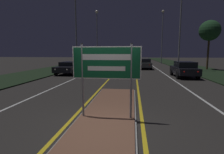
{
  "coord_description": "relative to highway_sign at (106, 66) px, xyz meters",
  "views": [
    {
      "loc": [
        0.86,
        -4.94,
        2.24
      ],
      "look_at": [
        0.0,
        2.12,
        1.25
      ],
      "focal_mm": 28.0,
      "sensor_mm": 36.0,
      "label": 1
    }
  ],
  "objects": [
    {
      "name": "car_approaching_1",
      "position": [
        -2.51,
        27.6,
        -1.09
      ],
      "size": [
        1.85,
        4.35,
        1.38
      ],
      "color": "silver",
      "rests_on": "ground_plane"
    },
    {
      "name": "streetlight_left_near",
      "position": [
        -6.32,
        16.22,
        5.76
      ],
      "size": [
        0.63,
        0.63,
        11.04
      ],
      "color": "gray",
      "rests_on": "ground_plane"
    },
    {
      "name": "verge_right",
      "position": [
        9.5,
        19.38,
        -1.78
      ],
      "size": [
        5.0,
        100.0,
        0.08
      ],
      "color": "black",
      "rests_on": "ground_plane"
    },
    {
      "name": "roadside_palm_right",
      "position": [
        10.44,
        18.51,
        3.17
      ],
      "size": [
        2.57,
        2.57,
        6.23
      ],
      "color": "#4C3823",
      "rests_on": "verge_right"
    },
    {
      "name": "car_approaching_2",
      "position": [
        -2.34,
        36.98,
        -1.11
      ],
      "size": [
        1.99,
        4.2,
        1.33
      ],
      "color": "navy",
      "rests_on": "ground_plane"
    },
    {
      "name": "car_approaching_0",
      "position": [
        -5.9,
        12.42,
        -1.13
      ],
      "size": [
        2.02,
        4.47,
        1.28
      ],
      "color": "black",
      "rests_on": "ground_plane"
    },
    {
      "name": "centre_line_yellow_left",
      "position": [
        -1.18,
        24.38,
        -1.82
      ],
      "size": [
        0.12,
        70.0,
        0.01
      ],
      "color": "gold",
      "rests_on": "ground_plane"
    },
    {
      "name": "median_island",
      "position": [
        0.0,
        0.0,
        -1.78
      ],
      "size": [
        1.98,
        9.26,
        0.1
      ],
      "color": "#999993",
      "rests_on": "ground_plane"
    },
    {
      "name": "car_receding_0",
      "position": [
        5.51,
        11.05,
        -1.06
      ],
      "size": [
        1.86,
        4.08,
        1.44
      ],
      "color": "black",
      "rests_on": "ground_plane"
    },
    {
      "name": "car_receding_1",
      "position": [
        2.37,
        19.13,
        -1.08
      ],
      "size": [
        1.95,
        4.13,
        1.41
      ],
      "color": "#4C514C",
      "rests_on": "ground_plane"
    },
    {
      "name": "ground_plane",
      "position": [
        0.0,
        -0.62,
        -1.82
      ],
      "size": [
        160.0,
        160.0,
        0.0
      ],
      "primitive_type": "plane",
      "color": "#282623"
    },
    {
      "name": "verge_left",
      "position": [
        -9.5,
        19.38,
        -1.78
      ],
      "size": [
        5.0,
        100.0,
        0.08
      ],
      "color": "black",
      "rests_on": "ground_plane"
    },
    {
      "name": "streetlight_right_near",
      "position": [
        6.45,
        17.1,
        4.81
      ],
      "size": [
        0.49,
        0.49,
        10.91
      ],
      "color": "gray",
      "rests_on": "ground_plane"
    },
    {
      "name": "edge_line_white_left",
      "position": [
        -7.2,
        24.38,
        -1.82
      ],
      "size": [
        0.1,
        70.0,
        0.01
      ],
      "color": "silver",
      "rests_on": "ground_plane"
    },
    {
      "name": "centre_line_yellow_right",
      "position": [
        1.18,
        24.38,
        -1.82
      ],
      "size": [
        0.12,
        70.0,
        0.01
      ],
      "color": "gold",
      "rests_on": "ground_plane"
    },
    {
      "name": "lane_line_white_left",
      "position": [
        -4.2,
        24.38,
        -1.82
      ],
      "size": [
        0.12,
        70.0,
        0.01
      ],
      "color": "silver",
      "rests_on": "ground_plane"
    },
    {
      "name": "highway_sign",
      "position": [
        0.0,
        0.0,
        0.0
      ],
      "size": [
        2.22,
        0.07,
        2.44
      ],
      "color": "gray",
      "rests_on": "median_island"
    },
    {
      "name": "streetlight_right_far",
      "position": [
        6.67,
        31.96,
        4.92
      ],
      "size": [
        0.52,
        0.52,
        10.75
      ],
      "color": "gray",
      "rests_on": "ground_plane"
    },
    {
      "name": "lane_line_white_right",
      "position": [
        4.2,
        24.38,
        -1.82
      ],
      "size": [
        0.12,
        70.0,
        0.01
      ],
      "color": "silver",
      "rests_on": "ground_plane"
    },
    {
      "name": "edge_line_white_right",
      "position": [
        7.2,
        24.38,
        -1.82
      ],
      "size": [
        0.1,
        70.0,
        0.01
      ],
      "color": "silver",
      "rests_on": "ground_plane"
    },
    {
      "name": "streetlight_left_far",
      "position": [
        -6.22,
        28.54,
        5.11
      ],
      "size": [
        0.6,
        0.6,
        10.27
      ],
      "color": "gray",
      "rests_on": "ground_plane"
    }
  ]
}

